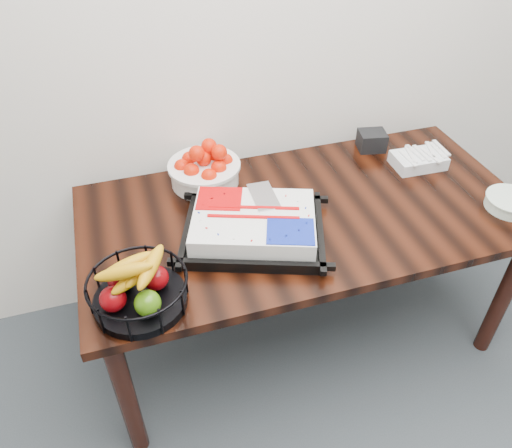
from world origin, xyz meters
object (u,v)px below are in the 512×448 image
object	(u,v)px
tangerine_bowl	(204,166)
napkin_box	(372,141)
fruit_basket	(138,288)
cake_tray	(254,225)
plate_stack	(510,203)
table	(304,226)

from	to	relation	value
tangerine_bowl	napkin_box	bearing A→B (deg)	2.77
fruit_basket	cake_tray	bearing A→B (deg)	25.44
cake_tray	plate_stack	size ratio (longest dim) A/B	3.10
napkin_box	fruit_basket	bearing A→B (deg)	-150.95
cake_tray	fruit_basket	xyz separation A→B (m)	(-0.45, -0.22, 0.02)
cake_tray	plate_stack	distance (m)	1.06
fruit_basket	plate_stack	size ratio (longest dim) A/B	1.61
cake_tray	plate_stack	xyz separation A→B (m)	(1.04, -0.15, -0.02)
fruit_basket	table	bearing A→B (deg)	23.35
table	tangerine_bowl	bearing A→B (deg)	137.84
fruit_basket	tangerine_bowl	bearing A→B (deg)	59.84
tangerine_bowl	fruit_basket	bearing A→B (deg)	-120.16
table	cake_tray	size ratio (longest dim) A/B	2.87
tangerine_bowl	plate_stack	distance (m)	1.27
cake_tray	fruit_basket	distance (m)	0.50
napkin_box	table	bearing A→B (deg)	-143.60
plate_stack	fruit_basket	bearing A→B (deg)	-177.37
tangerine_bowl	plate_stack	world-z (taller)	tangerine_bowl
cake_tray	napkin_box	world-z (taller)	cake_tray
cake_tray	plate_stack	world-z (taller)	cake_tray
cake_tray	fruit_basket	world-z (taller)	fruit_basket
tangerine_bowl	fruit_basket	xyz separation A→B (m)	(-0.36, -0.61, -0.01)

